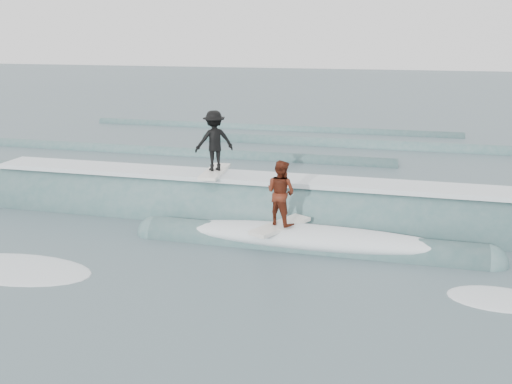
# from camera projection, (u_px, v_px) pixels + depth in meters

# --- Properties ---
(ground) EXTENTS (160.00, 160.00, 0.00)m
(ground) POSITION_uv_depth(u_px,v_px,m) (201.00, 299.00, 12.39)
(ground) COLOR #425961
(ground) RESTS_ON ground
(breaking_wave) EXTENTS (21.56, 4.04, 2.52)m
(breaking_wave) POSITION_uv_depth(u_px,v_px,m) (268.00, 219.00, 17.53)
(breaking_wave) COLOR #3C6365
(breaking_wave) RESTS_ON ground
(surfer_black) EXTENTS (1.38, 2.03, 1.96)m
(surfer_black) POSITION_uv_depth(u_px,v_px,m) (214.00, 143.00, 17.57)
(surfer_black) COLOR white
(surfer_black) RESTS_ON ground
(surfer_red) EXTENTS (1.41, 2.03, 1.86)m
(surfer_red) POSITION_uv_depth(u_px,v_px,m) (281.00, 196.00, 15.15)
(surfer_red) COLOR silver
(surfer_red) RESTS_ON ground
(whitewater) EXTENTS (15.74, 8.17, 0.10)m
(whitewater) POSITION_uv_depth(u_px,v_px,m) (149.00, 321.00, 11.44)
(whitewater) COLOR white
(whitewater) RESTS_ON ground
(far_swells) EXTENTS (33.80, 8.65, 0.80)m
(far_swells) POSITION_uv_depth(u_px,v_px,m) (297.00, 145.00, 29.12)
(far_swells) COLOR #3C6365
(far_swells) RESTS_ON ground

